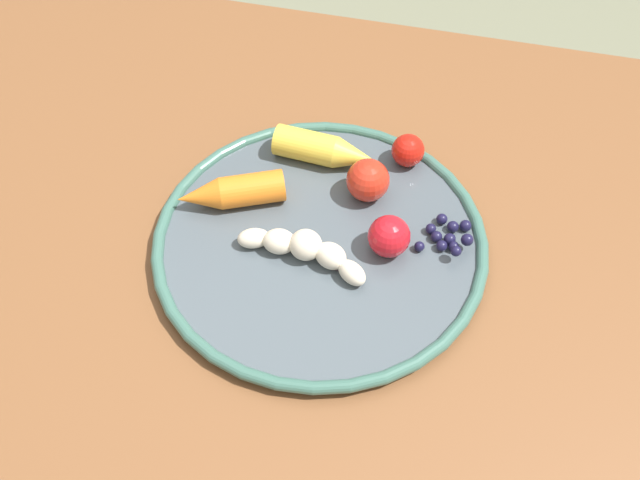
% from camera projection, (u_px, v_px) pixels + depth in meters
% --- Properties ---
extents(dining_table, '(1.11, 0.78, 0.76)m').
position_uv_depth(dining_table, '(346.00, 323.00, 0.77)').
color(dining_table, brown).
rests_on(dining_table, ground_plane).
extents(plate, '(0.32, 0.32, 0.02)m').
position_uv_depth(plate, '(320.00, 242.00, 0.70)').
color(plate, '#49545B').
rests_on(plate, dining_table).
extents(banana, '(0.13, 0.05, 0.03)m').
position_uv_depth(banana, '(304.00, 249.00, 0.67)').
color(banana, '#F0E0C2').
rests_on(banana, plate).
extents(carrot_orange, '(0.11, 0.07, 0.03)m').
position_uv_depth(carrot_orange, '(231.00, 192.00, 0.71)').
color(carrot_orange, orange).
rests_on(carrot_orange, plate).
extents(carrot_yellow, '(0.11, 0.04, 0.03)m').
position_uv_depth(carrot_yellow, '(326.00, 150.00, 0.75)').
color(carrot_yellow, yellow).
rests_on(carrot_yellow, plate).
extents(blueberry_pile, '(0.05, 0.05, 0.02)m').
position_uv_depth(blueberry_pile, '(448.00, 236.00, 0.69)').
color(blueberry_pile, '#191638').
rests_on(blueberry_pile, plate).
extents(tomato_near, '(0.03, 0.03, 0.03)m').
position_uv_depth(tomato_near, '(408.00, 150.00, 0.75)').
color(tomato_near, red).
rests_on(tomato_near, plate).
extents(tomato_mid, '(0.04, 0.04, 0.04)m').
position_uv_depth(tomato_mid, '(389.00, 236.00, 0.67)').
color(tomato_mid, red).
rests_on(tomato_mid, plate).
extents(tomato_far, '(0.04, 0.04, 0.04)m').
position_uv_depth(tomato_far, '(371.00, 181.00, 0.71)').
color(tomato_far, red).
rests_on(tomato_far, plate).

